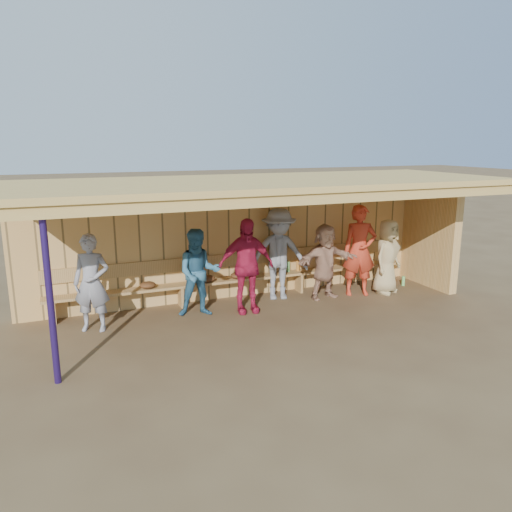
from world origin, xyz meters
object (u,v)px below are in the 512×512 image
at_px(player_g, 360,250).
at_px(player_f, 325,261).
at_px(player_a, 92,283).
at_px(player_e, 279,254).
at_px(player_d, 246,266).
at_px(bench, 242,273).
at_px(player_h, 387,256).
at_px(player_c, 199,273).

bearing_deg(player_g, player_f, -165.67).
relative_size(player_a, player_e, 0.90).
bearing_deg(player_d, bench, 79.78).
height_order(player_d, player_f, player_d).
relative_size(player_f, player_h, 0.98).
xyz_separation_m(player_d, bench, (0.22, 0.82, -0.37)).
distance_m(player_a, player_e, 3.67).
relative_size(player_e, player_h, 1.18).
bearing_deg(player_c, player_f, 12.59).
bearing_deg(bench, player_g, -16.71).
distance_m(player_a, player_g, 5.31).
bearing_deg(player_a, player_d, 19.83).
relative_size(player_c, player_g, 0.86).
xyz_separation_m(player_c, player_g, (3.44, -0.03, 0.13)).
distance_m(player_d, bench, 0.92).
distance_m(player_d, player_e, 1.04).
height_order(player_a, player_c, player_a).
bearing_deg(player_d, player_h, 5.10).
height_order(player_e, player_g, player_g).
bearing_deg(player_h, player_d, 155.42).
distance_m(player_c, player_h, 4.06).
bearing_deg(player_d, player_c, 175.58).
xyz_separation_m(player_a, player_c, (1.87, 0.04, -0.02)).
bearing_deg(player_a, player_h, 21.03).
distance_m(player_e, player_h, 2.34).
bearing_deg(player_e, player_g, 1.66).
bearing_deg(bench, player_e, -24.07).
distance_m(player_g, player_h, 0.65).
relative_size(player_a, player_g, 0.88).
height_order(player_a, player_f, player_a).
relative_size(player_g, player_h, 1.20).
bearing_deg(player_f, player_c, 174.16).
xyz_separation_m(player_f, bench, (-1.57, 0.64, -0.25)).
distance_m(player_a, player_c, 1.87).
bearing_deg(player_g, player_e, -174.47).
bearing_deg(player_c, player_h, 9.89).
bearing_deg(player_e, bench, 171.09).
distance_m(player_f, player_h, 1.41).
bearing_deg(player_a, bench, 35.52).
height_order(player_c, player_e, player_e).
relative_size(player_d, player_g, 0.94).
relative_size(player_e, player_f, 1.20).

